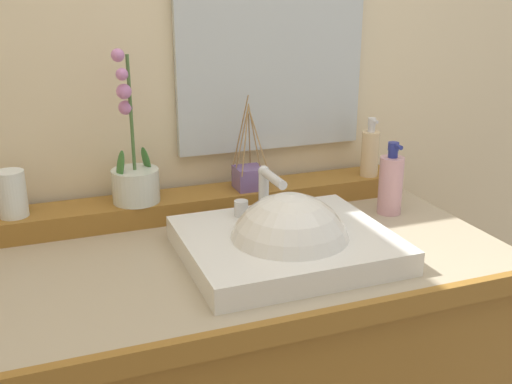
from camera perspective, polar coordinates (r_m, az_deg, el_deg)
name	(u,v)px	position (r m, az deg, el deg)	size (l,w,h in m)	color
wall_back	(184,52)	(1.64, -6.77, 12.94)	(2.75, 0.20, 2.52)	beige
back_ledge	(207,202)	(1.55, -4.62, -0.92)	(1.07, 0.12, 0.05)	olive
sink_basin	(288,250)	(1.29, 3.04, -5.48)	(0.43, 0.37, 0.28)	white
potted_plant	(134,174)	(1.47, -11.35, 1.68)	(0.11, 0.11, 0.36)	silver
soap_dispenser	(370,152)	(1.68, 10.66, 3.69)	(0.05, 0.05, 0.16)	beige
tumbler_cup	(12,194)	(1.46, -21.96, -0.17)	(0.06, 0.06, 0.11)	silver
reed_diffuser	(249,176)	(1.55, -0.70, 1.48)	(0.07, 0.10, 0.24)	slate
lotion_bottle	(391,184)	(1.56, 12.54, 0.78)	(0.06, 0.06, 0.18)	#D29BA6
mirror	(272,62)	(1.60, 1.49, 12.14)	(0.51, 0.02, 0.46)	silver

